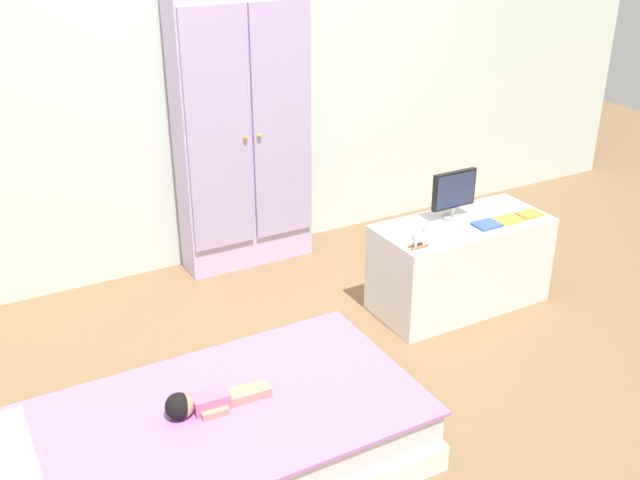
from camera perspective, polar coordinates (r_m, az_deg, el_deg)
name	(u,v)px	position (r m, az deg, el deg)	size (l,w,h in m)	color
ground_plane	(338,403)	(3.19, 1.43, -12.50)	(10.00, 10.00, 0.02)	brown
back_wall	(187,22)	(4.01, -10.24, 16.28)	(6.40, 0.05, 2.70)	silver
bed	(189,452)	(2.78, -10.12, -15.92)	(1.71, 0.82, 0.27)	white
doll	(199,403)	(2.71, -9.39, -12.36)	(0.39, 0.14, 0.10)	#D6668E
wardrobe	(243,130)	(4.06, -5.99, 8.48)	(0.74, 0.26, 1.57)	silver
tv_stand	(460,264)	(3.83, 10.80, -1.83)	(0.89, 0.41, 0.47)	silver
tv_monitor	(454,192)	(3.72, 10.36, 3.69)	(0.25, 0.10, 0.25)	#99999E
rocking_horse_toy	(420,237)	(3.41, 7.77, 0.26)	(0.09, 0.04, 0.11)	#8E6642
book_blue	(486,225)	(3.71, 12.78, 1.17)	(0.13, 0.10, 0.01)	blue
book_yellow	(508,220)	(3.80, 14.36, 1.53)	(0.13, 0.11, 0.01)	gold
book_orange	(529,214)	(3.89, 15.93, 1.94)	(0.12, 0.09, 0.01)	orange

